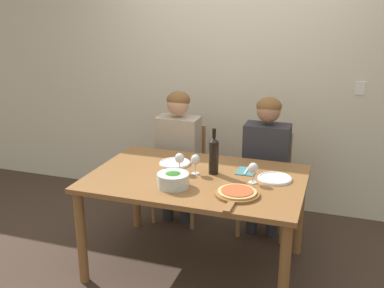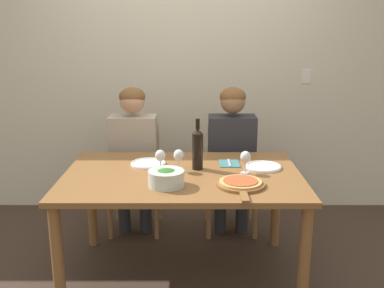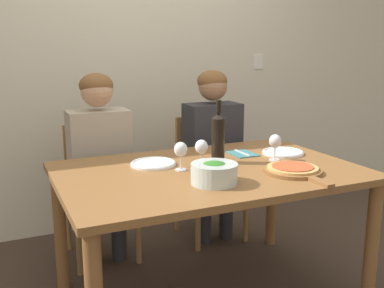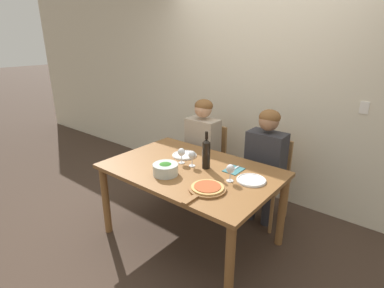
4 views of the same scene
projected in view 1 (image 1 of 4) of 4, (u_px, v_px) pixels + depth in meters
The scene contains 16 objects.
ground_plane at pixel (196, 266), 3.52m from camera, with size 40.00×40.00×0.00m, color #3D2D23.
back_wall at pixel (239, 71), 4.28m from camera, with size 10.00×0.06×2.70m.
dining_table at pixel (197, 188), 3.32m from camera, with size 1.56×1.03×0.75m.
chair_left at pixel (182, 167), 4.24m from camera, with size 0.42×0.42×0.88m.
chair_right at pixel (267, 178), 4.00m from camera, with size 0.42×0.42×0.88m.
person_woman at pixel (178, 145), 4.07m from camera, with size 0.47×0.51×1.22m.
person_man at pixel (266, 154), 3.82m from camera, with size 0.47×0.51×1.22m.
wine_bottle at pixel (214, 155), 3.30m from camera, with size 0.07×0.07×0.35m.
broccoli_bowl at pixel (173, 180), 3.09m from camera, with size 0.22×0.22×0.11m.
dinner_plate_left at pixel (175, 163), 3.54m from camera, with size 0.25×0.25×0.02m.
dinner_plate_right at pixel (275, 178), 3.23m from camera, with size 0.25×0.25×0.02m.
pizza_on_board at pixel (237, 193), 2.96m from camera, with size 0.30×0.44×0.04m.
wine_glass_left at pixel (180, 159), 3.34m from camera, with size 0.07×0.07×0.15m.
wine_glass_right at pixel (253, 169), 3.14m from camera, with size 0.07×0.07×0.15m.
wine_glass_centre at pixel (195, 161), 3.31m from camera, with size 0.07×0.07×0.15m.
fork_on_napkin at pixel (246, 171), 3.38m from camera, with size 0.14×0.18×0.01m.
Camera 1 is at (0.95, -2.92, 1.97)m, focal length 42.00 mm.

